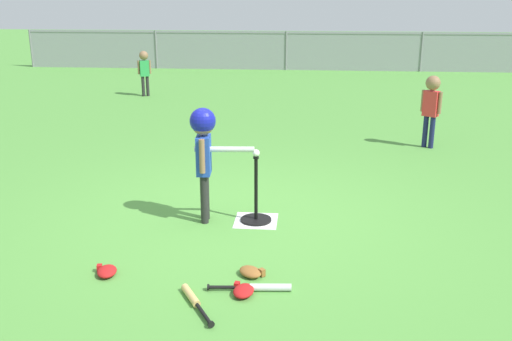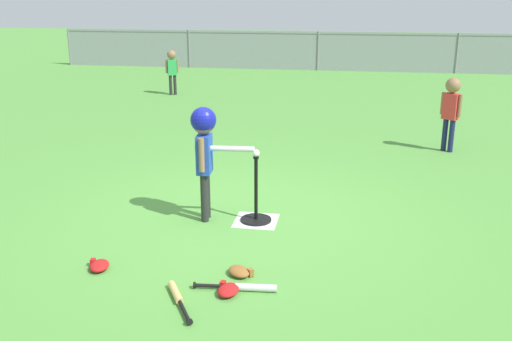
% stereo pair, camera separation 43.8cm
% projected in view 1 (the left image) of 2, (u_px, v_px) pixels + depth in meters
% --- Properties ---
extents(ground_plane, '(60.00, 60.00, 0.00)m').
position_uv_depth(ground_plane, '(240.00, 218.00, 6.00)').
color(ground_plane, '#51933D').
extents(home_plate, '(0.44, 0.44, 0.01)m').
position_uv_depth(home_plate, '(256.00, 221.00, 5.92)').
color(home_plate, white).
rests_on(home_plate, ground_plane).
extents(batting_tee, '(0.32, 0.32, 0.70)m').
position_uv_depth(batting_tee, '(256.00, 211.00, 5.89)').
color(batting_tee, black).
rests_on(batting_tee, ground_plane).
extents(baseball_on_tee, '(0.07, 0.07, 0.07)m').
position_uv_depth(baseball_on_tee, '(256.00, 153.00, 5.70)').
color(baseball_on_tee, white).
rests_on(baseball_on_tee, batting_tee).
extents(batter_child, '(0.64, 0.34, 1.19)m').
position_uv_depth(batter_child, '(204.00, 142.00, 5.68)').
color(batter_child, '#262626').
rests_on(batter_child, ground_plane).
extents(fielder_near_right, '(0.27, 0.23, 1.10)m').
position_uv_depth(fielder_near_right, '(431.00, 102.00, 8.51)').
color(fielder_near_right, '#191E4C').
rests_on(fielder_near_right, ground_plane).
extents(fielder_deep_center, '(0.28, 0.20, 1.01)m').
position_uv_depth(fielder_deep_center, '(144.00, 67.00, 12.81)').
color(fielder_deep_center, '#262626').
rests_on(fielder_deep_center, ground_plane).
extents(spare_bat_silver, '(0.67, 0.11, 0.06)m').
position_uv_depth(spare_bat_silver, '(262.00, 287.00, 4.53)').
color(spare_bat_silver, silver).
rests_on(spare_bat_silver, ground_plane).
extents(spare_bat_wood, '(0.35, 0.55, 0.06)m').
position_uv_depth(spare_bat_wood, '(193.00, 299.00, 4.35)').
color(spare_bat_wood, '#DBB266').
rests_on(spare_bat_wood, ground_plane).
extents(glove_by_plate, '(0.27, 0.27, 0.07)m').
position_uv_depth(glove_by_plate, '(251.00, 272.00, 4.77)').
color(glove_by_plate, brown).
rests_on(glove_by_plate, ground_plane).
extents(glove_near_bats, '(0.21, 0.25, 0.07)m').
position_uv_depth(glove_near_bats, '(107.00, 271.00, 4.78)').
color(glove_near_bats, '#B21919').
rests_on(glove_near_bats, ground_plane).
extents(glove_tossed_aside, '(0.19, 0.24, 0.07)m').
position_uv_depth(glove_tossed_aside, '(243.00, 291.00, 4.47)').
color(glove_tossed_aside, '#B21919').
rests_on(glove_tossed_aside, ground_plane).
extents(outfield_fence, '(16.06, 0.06, 1.15)m').
position_uv_depth(outfield_fence, '(286.00, 49.00, 17.15)').
color(outfield_fence, slate).
rests_on(outfield_fence, ground_plane).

